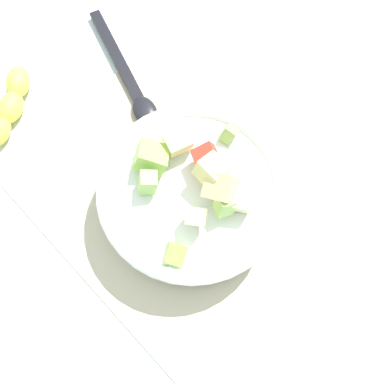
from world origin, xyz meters
name	(u,v)px	position (x,y,z in m)	size (l,w,h in m)	color
ground_plane	(190,215)	(0.00, 0.00, 0.00)	(2.40, 2.40, 0.00)	silver
placemat	(190,214)	(0.00, 0.00, 0.00)	(0.52, 0.34, 0.01)	#BCB299
salad_bowl	(192,194)	(-0.01, 0.01, 0.05)	(0.25, 0.25, 0.12)	white
serving_spoon	(131,84)	(-0.22, 0.08, 0.01)	(0.24, 0.10, 0.01)	black
banana_whole	(8,107)	(-0.32, -0.08, 0.02)	(0.11, 0.14, 0.04)	yellow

